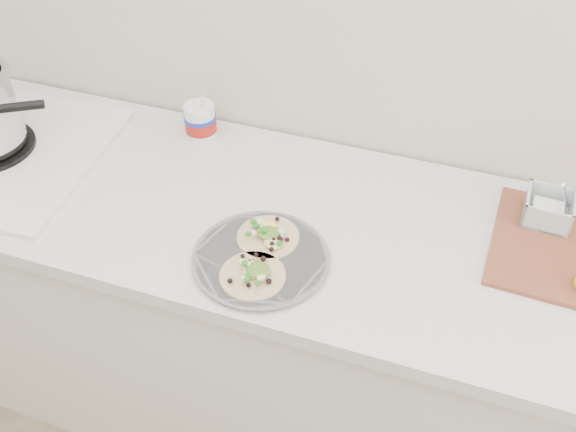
% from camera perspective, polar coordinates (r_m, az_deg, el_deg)
% --- Properties ---
extents(counter, '(2.44, 0.66, 0.90)m').
position_cam_1_polar(counter, '(1.93, -4.72, -8.49)').
color(counter, silver).
rests_on(counter, ground).
extents(taco_plate, '(0.31, 0.31, 0.04)m').
position_cam_1_polar(taco_plate, '(1.43, -2.46, -3.54)').
color(taco_plate, slate).
rests_on(taco_plate, counter).
extents(tub, '(0.09, 0.09, 0.20)m').
position_cam_1_polar(tub, '(1.79, -7.76, 8.59)').
color(tub, white).
rests_on(tub, counter).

